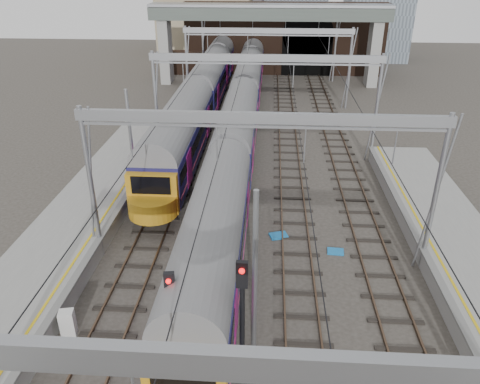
# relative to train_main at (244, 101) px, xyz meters

# --- Properties ---
(platform_left) EXTENTS (4.32, 55.00, 1.12)m
(platform_left) POSITION_rel_train_main_xyz_m (-8.18, -26.82, -1.88)
(platform_left) COLOR gray
(platform_left) RESTS_ON ground
(tracks) EXTENTS (14.40, 80.00, 0.22)m
(tracks) POSITION_rel_train_main_xyz_m (2.00, -14.32, -2.42)
(tracks) COLOR #4C3828
(tracks) RESTS_ON ground
(overhead_line) EXTENTS (16.80, 80.00, 8.00)m
(overhead_line) POSITION_rel_train_main_xyz_m (2.00, -7.83, 4.13)
(overhead_line) COLOR gray
(overhead_line) RESTS_ON ground
(retaining_wall) EXTENTS (28.00, 2.75, 9.00)m
(retaining_wall) POSITION_rel_train_main_xyz_m (3.40, 22.62, 1.90)
(retaining_wall) COLOR black
(retaining_wall) RESTS_ON ground
(overbridge) EXTENTS (28.00, 3.00, 9.25)m
(overbridge) POSITION_rel_train_main_xyz_m (2.00, 16.68, 4.83)
(overbridge) COLOR gray
(overbridge) RESTS_ON ground
(train_main) EXTENTS (2.71, 62.75, 4.70)m
(train_main) POSITION_rel_train_main_xyz_m (0.00, 0.00, 0.00)
(train_main) COLOR black
(train_main) RESTS_ON ground
(train_second) EXTENTS (2.95, 51.07, 5.02)m
(train_second) POSITION_rel_train_main_xyz_m (-4.00, 6.89, 0.14)
(train_second) COLOR black
(train_second) RESTS_ON ground
(signal_near_left) EXTENTS (0.37, 0.47, 4.90)m
(signal_near_left) POSITION_rel_train_main_xyz_m (-0.71, -29.12, 0.65)
(signal_near_left) COLOR black
(signal_near_left) RESTS_ON ground
(signal_near_centre) EXTENTS (0.39, 0.49, 5.42)m
(signal_near_centre) POSITION_rel_train_main_xyz_m (1.64, -29.09, 0.94)
(signal_near_centre) COLOR black
(signal_near_centre) RESTS_ON ground
(relay_cabinet) EXTENTS (0.67, 0.59, 1.17)m
(relay_cabinet) POSITION_rel_train_main_xyz_m (-5.62, -27.10, -1.85)
(relay_cabinet) COLOR silver
(relay_cabinet) RESTS_ON ground
(equip_cover_b) EXTENTS (1.13, 0.94, 0.11)m
(equip_cover_b) POSITION_rel_train_main_xyz_m (3.06, -18.93, -2.38)
(equip_cover_b) COLOR #1871B9
(equip_cover_b) RESTS_ON ground
(equip_cover_c) EXTENTS (0.90, 0.67, 0.10)m
(equip_cover_c) POSITION_rel_train_main_xyz_m (6.06, -20.31, -2.39)
(equip_cover_c) COLOR #1871B9
(equip_cover_c) RESTS_ON ground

